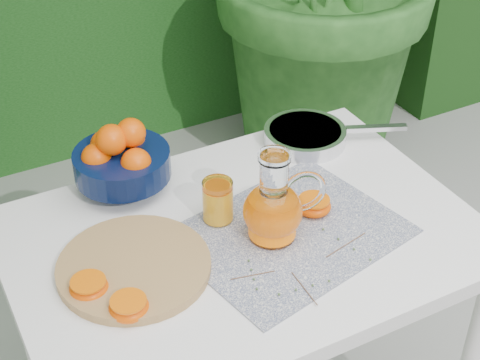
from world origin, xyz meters
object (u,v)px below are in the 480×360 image
white_table (244,262)px  cutting_board (134,267)px  fruit_bowl (121,158)px  juice_pitcher (274,208)px  saute_pan (306,135)px

white_table → cutting_board: cutting_board is taller
white_table → fruit_bowl: bearing=120.8°
white_table → cutting_board: bearing=179.7°
fruit_bowl → juice_pitcher: 0.39m
fruit_bowl → saute_pan: size_ratio=0.74×
cutting_board → fruit_bowl: (0.08, 0.28, 0.07)m
cutting_board → saute_pan: saute_pan is taller
white_table → saute_pan: saute_pan is taller
saute_pan → white_table: bearing=-141.3°
juice_pitcher → saute_pan: (0.26, 0.29, -0.05)m
cutting_board → saute_pan: size_ratio=0.82×
juice_pitcher → cutting_board: bearing=172.7°
white_table → cutting_board: size_ratio=3.19×
cutting_board → juice_pitcher: juice_pitcher is taller
white_table → saute_pan: bearing=38.7°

